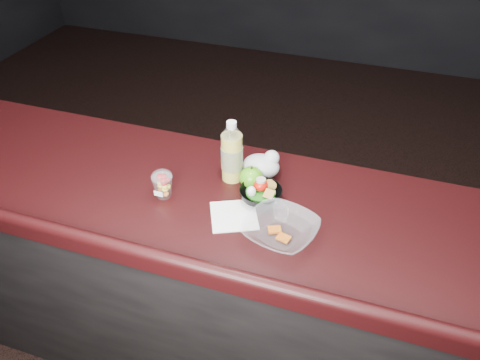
{
  "coord_description": "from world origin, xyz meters",
  "views": [
    {
      "loc": [
        0.5,
        -0.93,
        2.14
      ],
      "look_at": [
        0.09,
        0.32,
        1.1
      ],
      "focal_mm": 35.0,
      "sensor_mm": 36.0,
      "label": 1
    }
  ],
  "objects_px": {
    "fruit_cup": "(163,184)",
    "green_apple": "(251,178)",
    "takeout_bowl": "(280,230)",
    "snack_bowl": "(260,193)",
    "lemonade_bottle": "(232,156)"
  },
  "relations": [
    {
      "from": "green_apple",
      "to": "snack_bowl",
      "type": "xyz_separation_m",
      "value": [
        0.05,
        -0.06,
        -0.01
      ]
    },
    {
      "from": "fruit_cup",
      "to": "takeout_bowl",
      "type": "relative_size",
      "value": 0.38
    },
    {
      "from": "fruit_cup",
      "to": "green_apple",
      "type": "bearing_deg",
      "value": 27.99
    },
    {
      "from": "fruit_cup",
      "to": "green_apple",
      "type": "relative_size",
      "value": 1.18
    },
    {
      "from": "lemonade_bottle",
      "to": "fruit_cup",
      "type": "xyz_separation_m",
      "value": [
        -0.2,
        -0.18,
        -0.05
      ]
    },
    {
      "from": "takeout_bowl",
      "to": "snack_bowl",
      "type": "bearing_deg",
      "value": 125.85
    },
    {
      "from": "snack_bowl",
      "to": "fruit_cup",
      "type": "bearing_deg",
      "value": -165.27
    },
    {
      "from": "snack_bowl",
      "to": "green_apple",
      "type": "bearing_deg",
      "value": 130.36
    },
    {
      "from": "lemonade_bottle",
      "to": "snack_bowl",
      "type": "relative_size",
      "value": 1.23
    },
    {
      "from": "lemonade_bottle",
      "to": "snack_bowl",
      "type": "distance_m",
      "value": 0.18
    },
    {
      "from": "takeout_bowl",
      "to": "lemonade_bottle",
      "type": "bearing_deg",
      "value": 135.61
    },
    {
      "from": "lemonade_bottle",
      "to": "snack_bowl",
      "type": "xyz_separation_m",
      "value": [
        0.14,
        -0.09,
        -0.08
      ]
    },
    {
      "from": "fruit_cup",
      "to": "snack_bowl",
      "type": "bearing_deg",
      "value": 14.73
    },
    {
      "from": "takeout_bowl",
      "to": "green_apple",
      "type": "bearing_deg",
      "value": 127.19
    },
    {
      "from": "fruit_cup",
      "to": "takeout_bowl",
      "type": "distance_m",
      "value": 0.47
    }
  ]
}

